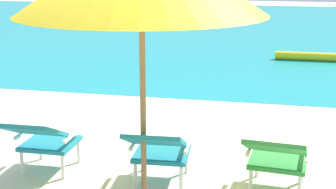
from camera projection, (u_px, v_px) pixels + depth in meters
The scene contains 6 objects.
ground_plane at pixel (211, 85), 8.70m from camera, with size 40.00×40.00×0.00m, color beige.
ocean_band at pixel (243, 28), 16.23m from camera, with size 40.00×18.00×0.01m, color teal.
swim_buoy at pixel (312, 56), 10.80m from camera, with size 0.18×0.18×1.60m, color yellow.
lounge_chair_left at pixel (42, 138), 4.91m from camera, with size 0.56×0.88×0.68m.
lounge_chair_center at pixel (159, 148), 4.63m from camera, with size 0.59×0.91×0.68m.
lounge_chair_right at pixel (277, 155), 4.46m from camera, with size 0.62×0.92×0.68m.
Camera 1 is at (1.07, -4.41, 2.09)m, focal length 52.84 mm.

